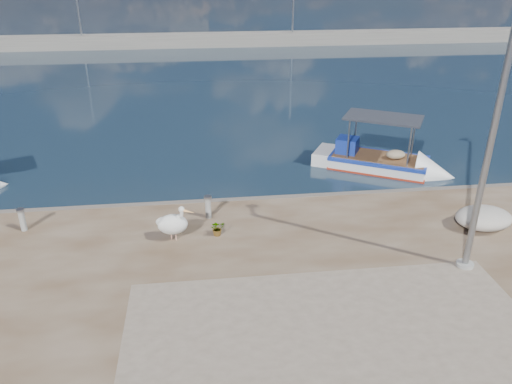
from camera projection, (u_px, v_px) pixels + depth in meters
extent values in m
plane|color=#162635|center=(274.00, 303.00, 12.44)|extent=(1400.00, 1400.00, 0.00)
cube|color=gray|center=(350.00, 375.00, 9.64)|extent=(9.00, 7.00, 0.01)
cube|color=gray|center=(211.00, 40.00, 48.09)|extent=(120.00, 2.20, 1.20)
cylinder|color=gray|center=(77.00, 4.00, 45.33)|extent=(0.16, 0.16, 7.00)
cylinder|color=gray|center=(293.00, 1.00, 47.51)|extent=(0.16, 0.16, 7.00)
cube|color=white|center=(378.00, 167.00, 20.35)|extent=(5.48, 4.12, 0.87)
cube|color=navy|center=(379.00, 158.00, 20.18)|extent=(4.21, 3.44, 0.13)
cube|color=maroon|center=(378.00, 168.00, 20.37)|extent=(4.20, 3.43, 0.11)
cube|color=navy|center=(347.00, 145.00, 20.49)|extent=(1.12, 1.12, 0.64)
cube|color=#252830|center=(383.00, 118.00, 19.46)|extent=(3.36, 2.87, 0.07)
cylinder|color=tan|center=(171.00, 235.00, 14.23)|extent=(0.04, 0.04, 0.28)
cylinder|color=tan|center=(176.00, 236.00, 14.20)|extent=(0.04, 0.04, 0.28)
ellipsoid|color=silver|center=(173.00, 224.00, 14.06)|extent=(0.98, 0.81, 0.60)
cylinder|color=silver|center=(181.00, 216.00, 13.87)|extent=(0.22, 0.18, 0.51)
sphere|color=silver|center=(181.00, 209.00, 13.76)|extent=(0.17, 0.17, 0.17)
cone|color=#FDB662|center=(188.00, 212.00, 13.73)|extent=(0.41, 0.24, 0.12)
cylinder|color=gray|center=(491.00, 139.00, 11.56)|extent=(0.16, 0.16, 7.00)
cylinder|color=gray|center=(465.00, 264.00, 13.03)|extent=(0.44, 0.44, 0.10)
cylinder|color=gray|center=(208.00, 207.00, 15.35)|extent=(0.18, 0.18, 0.70)
cylinder|color=gray|center=(208.00, 197.00, 15.20)|extent=(0.24, 0.24, 0.06)
cylinder|color=gray|center=(22.00, 220.00, 14.62)|extent=(0.17, 0.17, 0.68)
cylinder|color=gray|center=(20.00, 210.00, 14.48)|extent=(0.23, 0.23, 0.06)
imported|color=#33722D|center=(217.00, 228.00, 14.42)|extent=(0.49, 0.45, 0.45)
ellipsoid|color=#B6B2A8|center=(484.00, 218.00, 14.79)|extent=(1.69, 1.27, 0.63)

